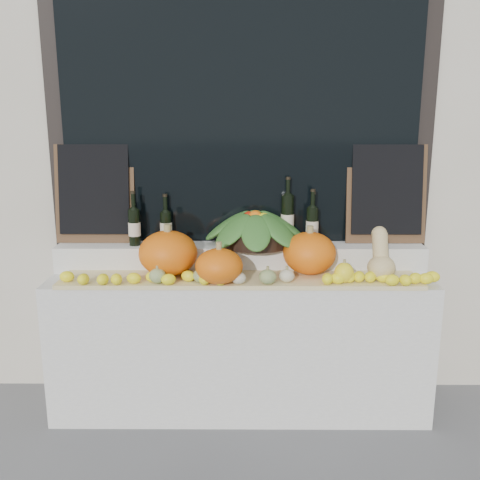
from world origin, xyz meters
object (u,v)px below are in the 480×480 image
at_px(pumpkin_left, 168,253).
at_px(butternut_squash, 381,259).
at_px(pumpkin_right, 309,253).
at_px(produce_bowl, 255,228).
at_px(wine_bottle_tall, 287,218).

distance_m(pumpkin_left, butternut_squash, 1.24).
distance_m(pumpkin_left, pumpkin_right, 0.84).
distance_m(produce_bowl, wine_bottle_tall, 0.22).
xyz_separation_m(produce_bowl, wine_bottle_tall, (0.20, 0.06, 0.05)).
height_order(pumpkin_left, produce_bowl, produce_bowl).
bearing_deg(butternut_squash, pumpkin_right, 165.82).
relative_size(butternut_squash, wine_bottle_tall, 0.71).
bearing_deg(pumpkin_right, wine_bottle_tall, 116.81).
distance_m(pumpkin_right, produce_bowl, 0.38).
xyz_separation_m(butternut_squash, produce_bowl, (-0.72, 0.27, 0.12)).
relative_size(pumpkin_left, produce_bowl, 0.52).
height_order(pumpkin_right, produce_bowl, produce_bowl).
xyz_separation_m(pumpkin_left, butternut_squash, (1.24, -0.06, -0.01)).
bearing_deg(produce_bowl, butternut_squash, -20.69).
bearing_deg(pumpkin_right, butternut_squash, -14.18).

